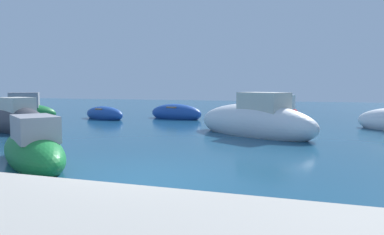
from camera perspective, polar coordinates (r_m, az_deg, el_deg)
name	(u,v)px	position (r m, az deg, el deg)	size (l,w,h in m)	color
ground	(143,180)	(7.89, -7.62, -9.60)	(80.00, 80.00, 0.00)	navy
quay_promenade	(373,192)	(6.80, 26.21, -10.29)	(44.00, 32.00, 0.50)	#ADA89E
moored_boat_0	(255,122)	(14.94, 9.74, -0.68)	(5.80, 4.49, 2.08)	white
moored_boat_1	(176,113)	(22.06, -2.50, 0.66)	(3.70, 2.09, 1.13)	#1E479E
moored_boat_2	(33,150)	(10.00, -23.35, -4.60)	(3.84, 3.32, 1.50)	#197233
moored_boat_3	(12,120)	(17.91, -26.06, -0.39)	(4.97, 2.92, 1.79)	#3F3F47
moored_boat_4	(287,113)	(21.83, 14.43, 0.72)	(1.77, 3.20, 1.66)	#B21E1E
moored_boat_7	(104,114)	(22.44, -13.42, 0.48)	(3.37, 2.20, 0.97)	#1E479E
moored_boat_8	(20,112)	(23.18, -25.12, 0.79)	(4.06, 3.46, 1.86)	#197233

